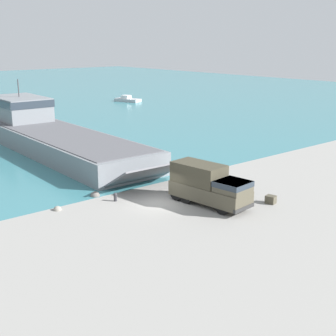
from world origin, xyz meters
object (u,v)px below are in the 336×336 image
mooring_bollard (115,197)px  military_truck (209,185)px  landing_craft (48,132)px  cargo_crate (271,199)px  soldier_on_ramp (242,186)px  moored_boat_b (127,99)px

mooring_bollard → military_truck: bearing=-45.7°
landing_craft → cargo_crate: (4.71, -31.47, -1.66)m
mooring_bollard → cargo_crate: bearing=-42.1°
soldier_on_ramp → landing_craft: bearing=-27.5°
soldier_on_ramp → cargo_crate: (0.55, -2.75, -0.62)m
military_truck → moored_boat_b: (34.00, 60.27, -1.21)m
military_truck → moored_boat_b: bearing=144.1°
soldier_on_ramp → moored_boat_b: soldier_on_ramp is taller
soldier_on_ramp → moored_boat_b: bearing=-62.4°
moored_boat_b → mooring_bollard: moored_boat_b is taller
military_truck → mooring_bollard: size_ratio=9.77×
soldier_on_ramp → cargo_crate: size_ratio=2.08×
military_truck → cargo_crate: bearing=46.7°
military_truck → cargo_crate: (4.20, -3.15, -1.34)m
landing_craft → moored_boat_b: 47.06m
landing_craft → military_truck: landing_craft is taller
landing_craft → mooring_bollard: 23.31m
soldier_on_ramp → mooring_bollard: 10.94m
moored_boat_b → cargo_crate: bearing=45.0°
moored_boat_b → cargo_crate: moored_boat_b is taller
military_truck → mooring_bollard: bearing=-142.2°
mooring_bollard → cargo_crate: mooring_bollard is taller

